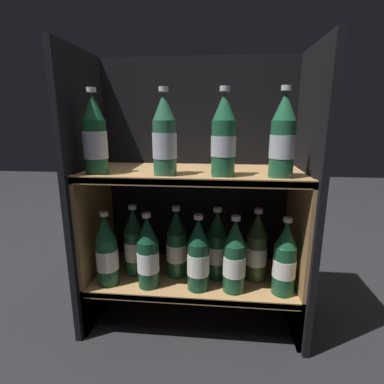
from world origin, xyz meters
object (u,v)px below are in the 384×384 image
bottle_upper_front_0 (95,138)px  bottle_lower_front_3 (234,258)px  bottle_lower_back_1 (177,245)px  bottle_lower_back_2 (217,247)px  bottle_lower_front_0 (107,253)px  bottle_upper_front_1 (165,138)px  bottle_upper_front_3 (283,138)px  bottle_lower_front_1 (148,255)px  bottle_upper_front_2 (224,138)px  bottle_lower_back_3 (257,249)px  bottle_lower_front_2 (198,257)px  bottle_lower_back_0 (134,244)px  bottle_lower_front_4 (285,260)px

bottle_upper_front_0 → bottle_lower_front_3: 0.58m
bottle_lower_back_1 → bottle_lower_back_2: bearing=-0.0°
bottle_lower_front_0 → bottle_lower_front_3: 0.42m
bottle_upper_front_1 → bottle_lower_front_3: bottle_upper_front_1 is taller
bottle_upper_front_3 → bottle_lower_front_1: bearing=180.0°
bottle_upper_front_2 → bottle_lower_back_1: bearing=152.5°
bottle_upper_front_3 → bottle_lower_front_3: bearing=180.0°
bottle_upper_front_0 → bottle_lower_back_2: (0.38, 0.08, -0.38)m
bottle_upper_front_1 → bottle_lower_front_1: size_ratio=1.00×
bottle_lower_back_1 → bottle_lower_back_3: (0.28, 0.00, -0.00)m
bottle_upper_front_3 → bottle_lower_front_1: 0.56m
bottle_lower_front_3 → bottle_lower_front_2: bearing=180.0°
bottle_lower_front_1 → bottle_lower_back_0: size_ratio=1.00×
bottle_upper_front_0 → bottle_upper_front_3: size_ratio=1.00×
bottle_lower_front_3 → bottle_lower_front_1: bearing=180.0°
bottle_lower_back_1 → bottle_lower_back_0: bearing=-180.0°
bottle_upper_front_3 → bottle_lower_back_1: size_ratio=1.00×
bottle_lower_front_4 → bottle_lower_back_2: (-0.22, 0.08, -0.00)m
bottle_lower_front_3 → bottle_lower_front_0: bearing=180.0°
bottle_lower_front_2 → bottle_upper_front_0: bearing=180.0°
bottle_lower_back_3 → bottle_lower_front_2: bearing=-157.5°
bottle_lower_front_0 → bottle_lower_front_2: (0.31, -0.00, -0.00)m
bottle_lower_front_0 → bottle_lower_back_1: bearing=19.9°
bottle_upper_front_3 → bottle_lower_front_1: size_ratio=1.00×
bottle_upper_front_2 → bottle_lower_front_1: bottle_upper_front_2 is taller
bottle_upper_front_2 → bottle_lower_back_2: bearing=99.7°
bottle_lower_front_0 → bottle_lower_back_3: same height
bottle_lower_front_1 → bottle_lower_back_3: size_ratio=1.00×
bottle_lower_front_0 → bottle_lower_front_2: bearing=-0.0°
bottle_upper_front_3 → bottle_lower_front_2: 0.45m
bottle_upper_front_1 → bottle_lower_front_4: bottle_upper_front_1 is taller
bottle_upper_front_1 → bottle_lower_front_2: bearing=0.0°
bottle_lower_front_0 → bottle_lower_front_1: (0.14, -0.00, 0.00)m
bottle_upper_front_0 → bottle_lower_back_1: size_ratio=1.00×
bottle_upper_front_2 → bottle_lower_front_4: 0.43m
bottle_upper_front_1 → bottle_lower_front_1: bearing=180.0°
bottle_lower_back_3 → bottle_lower_front_0: bearing=-170.8°
bottle_upper_front_1 → bottle_lower_front_4: size_ratio=1.00×
bottle_lower_front_4 → bottle_lower_front_2: bearing=180.0°
bottle_lower_front_3 → bottle_lower_back_3: same height
bottle_upper_front_2 → bottle_lower_back_2: bottle_upper_front_2 is taller
bottle_lower_front_1 → bottle_lower_front_4: bearing=0.0°
bottle_lower_back_0 → bottle_lower_front_3: bearing=-12.9°
bottle_upper_front_0 → bottle_lower_front_0: size_ratio=1.00×
bottle_upper_front_0 → bottle_lower_front_1: 0.41m
bottle_upper_front_2 → bottle_lower_front_1: (-0.24, 0.00, -0.38)m
bottle_lower_front_2 → bottle_lower_back_2: same height
bottle_lower_front_4 → bottle_upper_front_0: bearing=180.0°
bottle_lower_front_1 → bottle_lower_back_2: bearing=19.8°
bottle_lower_back_0 → bottle_lower_front_4: bearing=-9.0°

